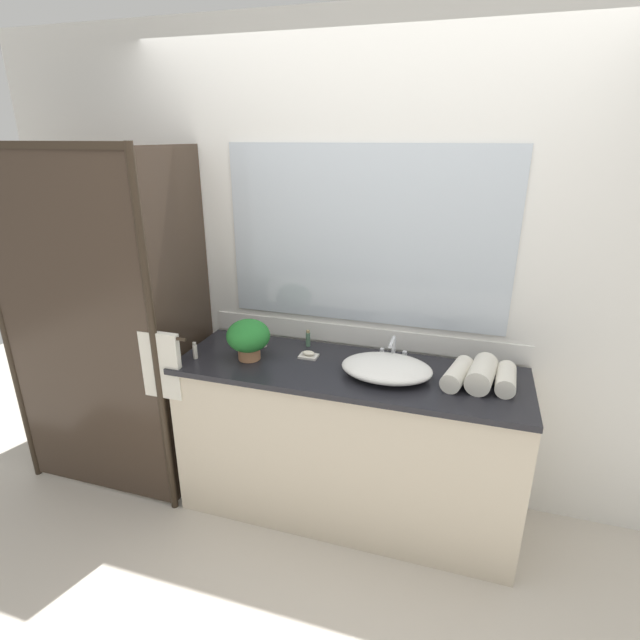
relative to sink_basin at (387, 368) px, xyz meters
name	(u,v)px	position (x,y,z in m)	size (l,w,h in m)	color
ground_plane	(345,509)	(-0.20, 0.03, -0.94)	(8.00, 8.00, 0.00)	beige
wall_back_with_mirror	(365,275)	(-0.20, 0.37, 0.36)	(4.40, 0.06, 2.60)	silver
vanity_cabinet	(347,442)	(-0.20, 0.03, -0.49)	(1.80, 0.58, 0.90)	beige
shower_enclosure	(112,332)	(-1.48, -0.16, 0.08)	(1.20, 0.59, 2.00)	#2D2319
sink_basin	(387,368)	(0.00, 0.00, 0.00)	(0.45, 0.33, 0.09)	white
faucet	(393,353)	(0.00, 0.19, 0.00)	(0.17, 0.15, 0.14)	silver
potted_plant	(248,337)	(-0.74, -0.01, 0.08)	(0.23, 0.23, 0.22)	#B77A51
soap_dish	(309,355)	(-0.44, 0.10, -0.03)	(0.10, 0.07, 0.04)	silver
amenity_bottle_body_wash	(195,351)	(-1.01, -0.10, 0.00)	(0.02, 0.02, 0.09)	silver
amenity_bottle_conditioner	(308,339)	(-0.49, 0.24, 0.00)	(0.03, 0.03, 0.09)	#4C7056
amenity_bottle_shampoo	(264,340)	(-0.72, 0.16, 0.00)	(0.03, 0.03, 0.09)	silver
rolled_towel_near_edge	(506,379)	(0.56, 0.05, 0.00)	(0.09, 0.09, 0.24)	silver
rolled_towel_middle	(482,374)	(0.45, 0.04, 0.01)	(0.12, 0.12, 0.26)	silver
rolled_towel_far_edge	(457,374)	(0.34, 0.03, 0.00)	(0.10, 0.10, 0.26)	silver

